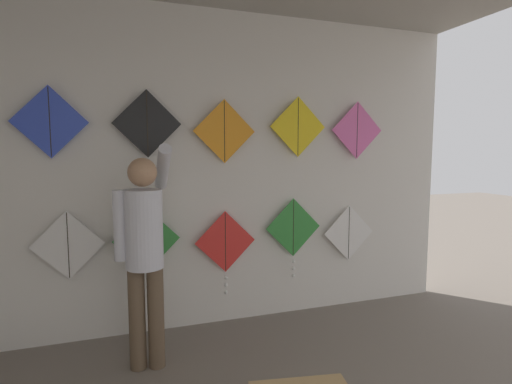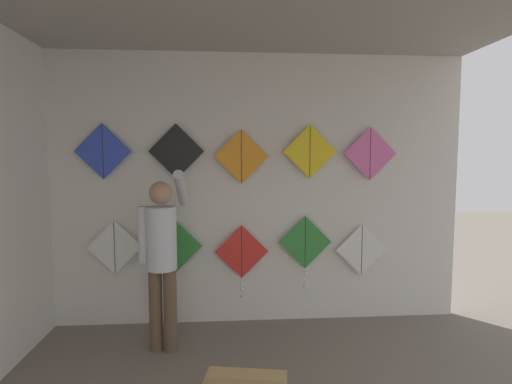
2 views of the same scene
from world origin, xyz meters
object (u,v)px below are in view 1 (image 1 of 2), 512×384
object	(u,v)px
kite_3	(293,232)
kite_0	(68,245)
kite_4	(349,233)
kite_2	(226,246)
kite_1	(147,244)
kite_5	(50,122)
kite_7	(224,131)
kite_8	(298,127)
shopkeeper	(144,244)
kite_9	(357,130)
kite_6	(147,124)

from	to	relation	value
kite_3	kite_0	bearing A→B (deg)	179.97
kite_4	kite_2	bearing A→B (deg)	-179.96
kite_1	kite_0	bearing A→B (deg)	179.91
kite_3	kite_5	xyz separation A→B (m)	(-2.04, 0.00, 0.99)
kite_2	kite_5	world-z (taller)	kite_5
kite_7	kite_8	distance (m)	0.71
kite_5	kite_2	bearing A→B (deg)	-0.04
kite_3	kite_5	world-z (taller)	kite_5
kite_3	kite_5	bearing A→B (deg)	179.97
shopkeeper	kite_0	size ratio (longest dim) A/B	2.93
shopkeeper	kite_2	bearing A→B (deg)	44.03
kite_2	kite_9	bearing A→B (deg)	0.04
kite_4	kite_6	size ratio (longest dim) A/B	1.00
shopkeeper	kite_3	xyz separation A→B (m)	(1.40, 0.53, -0.11)
kite_0	kite_4	bearing A→B (deg)	0.00
shopkeeper	kite_9	xyz separation A→B (m)	(2.07, 0.53, 0.86)
shopkeeper	kite_1	distance (m)	0.54
kite_8	kite_9	bearing A→B (deg)	0.00
kite_1	kite_4	bearing A→B (deg)	0.03
kite_1	kite_7	distance (m)	1.17
shopkeeper	kite_3	bearing A→B (deg)	29.00
shopkeeper	kite_8	world-z (taller)	kite_8
kite_2	kite_6	world-z (taller)	kite_6
kite_1	kite_2	size ratio (longest dim) A/B	1.00
kite_2	kite_3	bearing A→B (deg)	0.00
kite_0	kite_7	bearing A→B (deg)	0.00
kite_7	kite_8	bearing A→B (deg)	0.00
kite_3	kite_5	size ratio (longest dim) A/B	1.37
kite_3	kite_4	distance (m)	0.61
kite_5	kite_7	distance (m)	1.37
kite_1	kite_5	world-z (taller)	kite_5
kite_4	kite_7	bearing A→B (deg)	180.00
kite_5	kite_8	distance (m)	2.08
kite_4	kite_9	xyz separation A→B (m)	(0.07, 0.00, 1.02)
kite_9	kite_0	bearing A→B (deg)	180.00
kite_5	kite_8	xyz separation A→B (m)	(2.08, 0.00, 0.00)
shopkeeper	kite_2	xyz separation A→B (m)	(0.73, 0.53, -0.19)
kite_0	kite_9	bearing A→B (deg)	0.00
kite_2	kite_9	size ratio (longest dim) A/B	1.37
kite_3	kite_9	world-z (taller)	kite_9
kite_7	kite_9	size ratio (longest dim) A/B	1.00
kite_1	kite_9	bearing A→B (deg)	0.03
kite_5	kite_7	bearing A→B (deg)	0.00
kite_1	kite_9	size ratio (longest dim) A/B	1.37
kite_6	kite_7	xyz separation A→B (m)	(0.65, 0.00, -0.05)
kite_3	kite_8	world-z (taller)	kite_8
kite_1	kite_8	size ratio (longest dim) A/B	1.37
kite_1	kite_5	xyz separation A→B (m)	(-0.69, 0.00, 1.01)
kite_2	kite_0	bearing A→B (deg)	179.96
kite_7	kite_8	xyz separation A→B (m)	(0.71, 0.00, 0.05)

